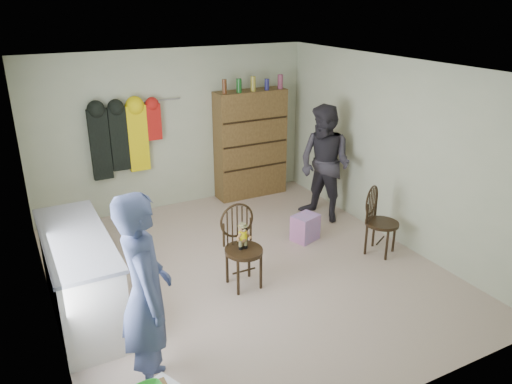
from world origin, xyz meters
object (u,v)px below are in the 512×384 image
counter (80,276)px  dresser (251,144)px  chair_far (378,218)px  chair_front (242,242)px

counter → dresser: (3.20, 2.30, 0.44)m
counter → chair_far: (3.72, -0.36, 0.03)m
chair_front → chair_far: (1.94, -0.13, -0.05)m
chair_far → chair_front: bearing=147.4°
counter → dresser: 3.96m
chair_front → chair_far: chair_front is taller
dresser → counter: bearing=-144.3°
chair_far → dresser: (-0.52, 2.66, 0.41)m
counter → chair_far: bearing=-5.6°
counter → dresser: dresser is taller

